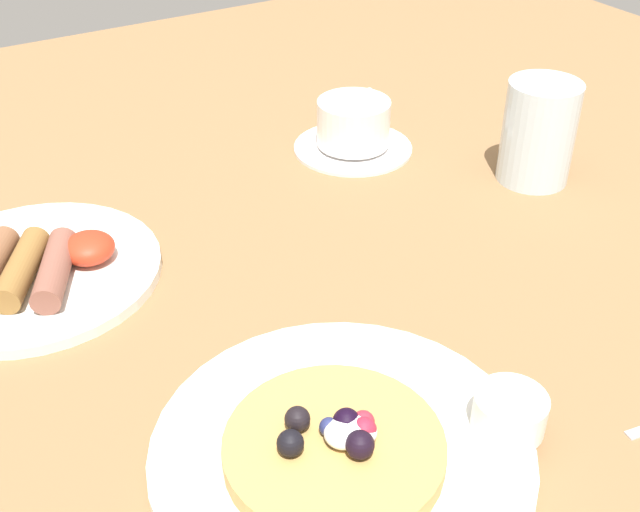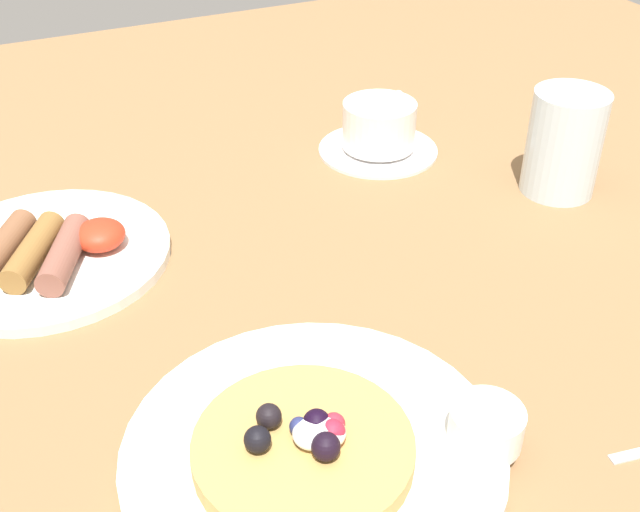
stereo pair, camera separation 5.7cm
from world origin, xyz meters
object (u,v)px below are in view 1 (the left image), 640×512
object	(u,v)px
syrup_ramekin	(510,412)
breakfast_plate	(34,272)
coffee_cup	(354,121)
water_glass	(539,132)
coffee_saucer	(353,146)
pancake_plate	(342,451)

from	to	relation	value
syrup_ramekin	breakfast_plate	size ratio (longest dim) A/B	0.22
coffee_cup	water_glass	world-z (taller)	water_glass
syrup_ramekin	coffee_cup	size ratio (longest dim) A/B	0.51
syrup_ramekin	breakfast_plate	world-z (taller)	syrup_ramekin
syrup_ramekin	water_glass	size ratio (longest dim) A/B	0.46
breakfast_plate	water_glass	distance (cm)	51.74
breakfast_plate	coffee_saucer	bearing A→B (deg)	9.41
coffee_saucer	pancake_plate	bearing A→B (deg)	-123.99
breakfast_plate	syrup_ramekin	bearing A→B (deg)	-57.71
syrup_ramekin	water_glass	distance (cm)	38.71
coffee_saucer	water_glass	bearing A→B (deg)	-50.84
pancake_plate	coffee_saucer	world-z (taller)	pancake_plate
pancake_plate	breakfast_plate	world-z (taller)	pancake_plate
syrup_ramekin	coffee_cup	xyz separation A→B (cm)	(15.18, 42.52, 0.85)
breakfast_plate	coffee_cup	distance (cm)	38.67
coffee_cup	syrup_ramekin	bearing A→B (deg)	-109.65
syrup_ramekin	coffee_cup	bearing A→B (deg)	70.35
coffee_saucer	water_glass	size ratio (longest dim) A/B	1.25
pancake_plate	breakfast_plate	size ratio (longest dim) A/B	1.15
coffee_saucer	coffee_cup	distance (cm)	3.05
breakfast_plate	water_glass	bearing A→B (deg)	-10.47
pancake_plate	water_glass	world-z (taller)	water_glass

